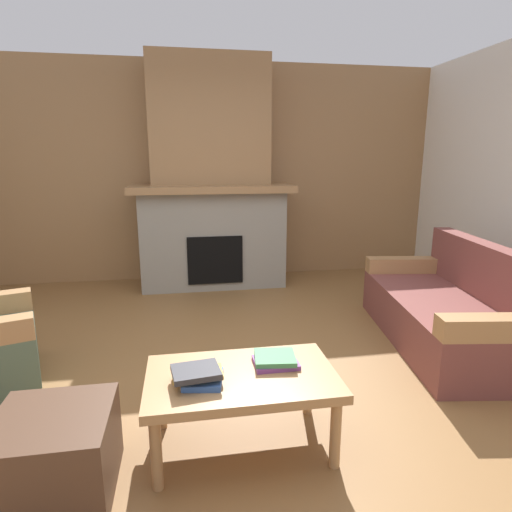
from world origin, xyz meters
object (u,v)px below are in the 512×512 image
(ottoman, at_px, (55,455))
(couch, at_px, (449,311))
(fireplace, at_px, (211,190))
(coffee_table, at_px, (242,383))

(ottoman, bearing_deg, couch, 23.27)
(fireplace, height_order, couch, fireplace)
(couch, relative_size, coffee_table, 1.91)
(couch, bearing_deg, ottoman, -156.73)
(fireplace, distance_m, coffee_table, 3.27)
(couch, distance_m, ottoman, 3.06)
(fireplace, relative_size, coffee_table, 2.70)
(coffee_table, relative_size, ottoman, 1.92)
(couch, height_order, ottoman, couch)
(coffee_table, xyz_separation_m, ottoman, (-0.90, -0.18, -0.18))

